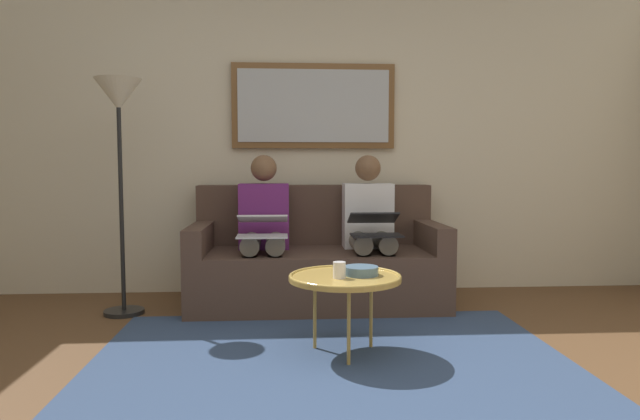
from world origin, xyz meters
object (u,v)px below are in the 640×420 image
object	(u,v)px
person_left	(370,225)
laptop_black	(375,225)
person_right	(264,225)
cup	(339,270)
standing_lamp	(119,121)
coffee_table	(345,278)
bowl	(361,271)
couch	(316,262)
laptop_silver	(263,226)
framed_mirror	(314,106)

from	to	relation	value
person_left	laptop_black	size ratio (longest dim) A/B	3.05
person_right	cup	bearing A→B (deg)	110.52
person_right	standing_lamp	world-z (taller)	standing_lamp
coffee_table	person_right	distance (m)	1.26
coffee_table	bowl	size ratio (longest dim) A/B	3.25
couch	laptop_black	bearing A→B (deg)	143.21
cup	person_left	size ratio (longest dim) A/B	0.08
bowl	laptop_black	world-z (taller)	laptop_black
laptop_black	standing_lamp	distance (m)	1.95
bowl	laptop_silver	world-z (taller)	laptop_silver
cup	bowl	xyz separation A→B (m)	(-0.13, -0.08, -0.02)
cup	person_left	world-z (taller)	person_left
coffee_table	standing_lamp	size ratio (longest dim) A/B	0.38
coffee_table	standing_lamp	xyz separation A→B (m)	(1.48, -0.95, 0.94)
bowl	person_left	xyz separation A→B (m)	(-0.22, -1.13, 0.14)
laptop_black	framed_mirror	bearing A→B (deg)	-59.74
cup	laptop_silver	world-z (taller)	laptop_silver
framed_mirror	person_left	distance (m)	1.12
person_left	person_right	size ratio (longest dim) A/B	1.00
person_right	standing_lamp	size ratio (longest dim) A/B	0.69
laptop_black	standing_lamp	world-z (taller)	standing_lamp
bowl	standing_lamp	bearing A→B (deg)	-30.66
coffee_table	person_left	bearing A→B (deg)	-105.37
cup	standing_lamp	bearing A→B (deg)	-34.92
laptop_silver	standing_lamp	distance (m)	1.24
couch	bowl	bearing A→B (deg)	98.50
couch	person_left	distance (m)	0.50
framed_mirror	person_right	world-z (taller)	framed_mirror
framed_mirror	bowl	world-z (taller)	framed_mirror
person_left	laptop_black	distance (m)	0.23
framed_mirror	cup	distance (m)	1.98
cup	laptop_black	distance (m)	1.05
laptop_black	laptop_silver	distance (m)	0.80
couch	cup	size ratio (longest dim) A/B	20.99
cup	laptop_black	xyz separation A→B (m)	(-0.35, -0.97, 0.14)
cup	bowl	size ratio (longest dim) A/B	0.47
laptop_silver	standing_lamp	bearing A→B (deg)	-2.48
framed_mirror	cup	xyz separation A→B (m)	(-0.05, 1.66, -1.06)
cup	person_right	xyz separation A→B (m)	(0.45, -1.21, 0.12)
couch	person_left	world-z (taller)	person_left
coffee_table	laptop_black	distance (m)	0.99
laptop_black	laptop_silver	bearing A→B (deg)	0.65
cup	bowl	bearing A→B (deg)	-150.03
couch	laptop_silver	size ratio (longest dim) A/B	5.33
framed_mirror	coffee_table	xyz separation A→B (m)	(-0.09, 1.61, -1.12)
coffee_table	laptop_silver	distance (m)	1.05
person_left	laptop_black	world-z (taller)	person_left
cup	standing_lamp	world-z (taller)	standing_lamp
laptop_black	coffee_table	bearing A→B (deg)	70.99
coffee_table	standing_lamp	distance (m)	2.00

